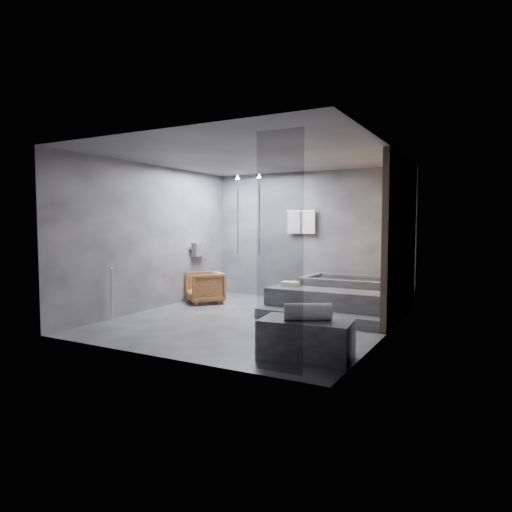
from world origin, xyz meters
The scene contains 7 objects.
room centered at (0.40, 0.24, 1.73)m, with size 5.00×5.04×2.82m.
tub_deck centered at (1.05, 1.45, 0.25)m, with size 2.20×2.00×0.50m, color #323235.
tub_step centered at (1.05, 0.27, 0.09)m, with size 2.20×0.36×0.18m, color #323235.
concrete_bench centered at (1.67, -1.73, 0.25)m, with size 1.10×0.61×0.50m, color #333335.
driftwood_chair centered at (-1.74, 1.01, 0.33)m, with size 0.70×0.72×0.66m, color #4C2713.
rolled_towel centered at (1.70, -1.75, 0.60)m, with size 0.21×0.21×0.57m, color silver.
deck_towel centered at (0.27, 0.91, 0.54)m, with size 0.31×0.23×0.08m, color white.
Camera 1 is at (3.75, -6.83, 1.66)m, focal length 32.00 mm.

